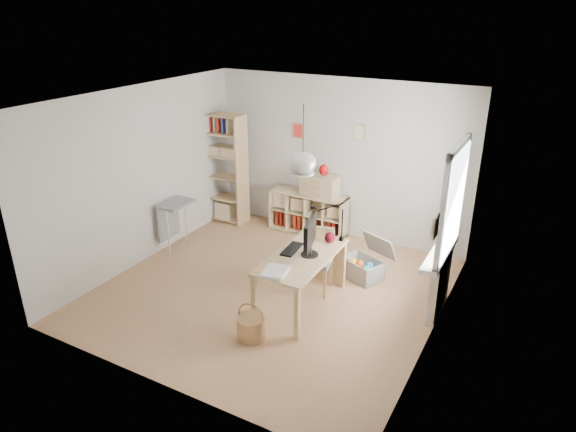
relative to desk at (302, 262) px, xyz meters
The scene contains 20 objects.
ground 0.87m from the desk, 164.74° to the left, with size 4.50×4.50×0.00m, color #A67653.
room_shell 1.34m from the desk, 164.74° to the left, with size 4.50×4.50×4.50m.
window_unit 2.04m from the desk, 24.12° to the left, with size 0.07×1.16×1.46m.
radiator 1.82m from the desk, 24.58° to the left, with size 0.10×0.80×0.80m, color silver.
windowsill 1.77m from the desk, 25.25° to the left, with size 0.22×1.20×0.06m, color white.
desk is the anchor object (origin of this frame).
cube_shelf 2.48m from the desk, 114.61° to the left, with size 1.40×0.38×0.72m.
tall_bookshelf 3.27m from the desk, 142.99° to the left, with size 0.80×0.38×2.00m.
side_table 2.64m from the desk, 169.06° to the left, with size 0.40×0.55×0.85m.
chair 0.53m from the desk, 93.19° to the left, with size 0.52×0.52×0.90m.
wicker_basket 1.08m from the desk, 101.73° to the right, with size 0.36×0.35×0.49m.
storage_chest 1.32m from the desk, 67.94° to the left, with size 0.78×0.82×0.61m.
monitor 0.39m from the desk, 36.00° to the left, with size 0.23×0.57×0.50m.
keyboard 0.23m from the desk, 156.04° to the left, with size 0.16×0.44×0.02m, color black.
task_lamp 0.75m from the desk, 85.85° to the left, with size 0.46×0.17×0.49m.
yarn_ball 0.58m from the desk, 73.76° to the left, with size 0.15×0.15×0.15m, color #530B12.
paper_tray 0.58m from the desk, 97.67° to the right, with size 0.28×0.34×0.03m, color white.
drawer_chest 2.34m from the desk, 109.80° to the left, with size 0.65×0.30×0.37m, color beige.
red_vase 2.36m from the desk, 108.11° to the left, with size 0.16×0.16×0.19m, color maroon.
potted_plant 1.95m from the desk, 35.02° to the left, with size 0.26×0.23×0.29m, color #2A5F23.
Camera 1 is at (3.24, -5.44, 3.80)m, focal length 32.00 mm.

